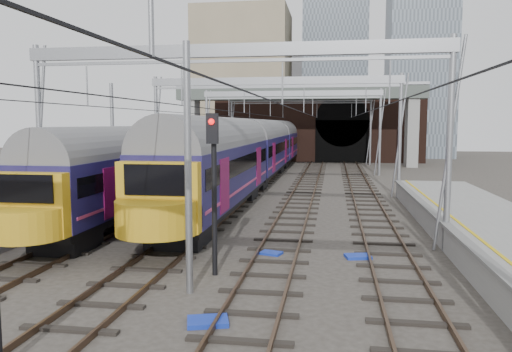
# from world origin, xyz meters

# --- Properties ---
(ground) EXTENTS (160.00, 160.00, 0.00)m
(ground) POSITION_xyz_m (0.00, 0.00, 0.00)
(ground) COLOR #38332D
(ground) RESTS_ON ground
(tracks) EXTENTS (14.40, 80.00, 0.22)m
(tracks) POSITION_xyz_m (0.00, 15.00, 0.02)
(tracks) COLOR #4C3828
(tracks) RESTS_ON ground
(overhead_line) EXTENTS (16.80, 80.00, 8.00)m
(overhead_line) POSITION_xyz_m (0.00, 21.49, 6.57)
(overhead_line) COLOR gray
(overhead_line) RESTS_ON ground
(retaining_wall) EXTENTS (28.00, 2.75, 9.00)m
(retaining_wall) POSITION_xyz_m (1.40, 51.93, 4.33)
(retaining_wall) COLOR #301C15
(retaining_wall) RESTS_ON ground
(overbridge) EXTENTS (28.00, 3.00, 9.25)m
(overbridge) POSITION_xyz_m (0.00, 46.00, 7.27)
(overbridge) COLOR gray
(overbridge) RESTS_ON ground
(city_skyline) EXTENTS (37.50, 27.50, 60.00)m
(city_skyline) POSITION_xyz_m (2.73, 70.48, 17.09)
(city_skyline) COLOR tan
(city_skyline) RESTS_ON ground
(train_main) EXTENTS (3.03, 70.06, 5.14)m
(train_main) POSITION_xyz_m (-2.00, 39.90, 2.63)
(train_main) COLOR black
(train_main) RESTS_ON ground
(train_second) EXTENTS (2.69, 46.66, 4.66)m
(train_second) POSITION_xyz_m (-6.00, 26.90, 2.42)
(train_second) COLOR black
(train_second) RESTS_ON ground
(signal_near_centre) EXTENTS (0.37, 0.47, 5.09)m
(signal_near_centre) POSITION_xyz_m (0.31, 3.68, 3.19)
(signal_near_centre) COLOR black
(signal_near_centre) RESTS_ON ground
(equip_cover_a) EXTENTS (1.13, 0.94, 0.11)m
(equip_cover_a) POSITION_xyz_m (1.05, -0.07, 0.06)
(equip_cover_a) COLOR #1732B0
(equip_cover_a) RESTS_ON ground
(equip_cover_b) EXTENTS (0.87, 0.73, 0.09)m
(equip_cover_b) POSITION_xyz_m (1.77, 6.52, 0.04)
(equip_cover_b) COLOR #1732B0
(equip_cover_b) RESTS_ON ground
(equip_cover_c) EXTENTS (1.01, 0.81, 0.10)m
(equip_cover_c) POSITION_xyz_m (4.90, 6.49, 0.05)
(equip_cover_c) COLOR #1732B0
(equip_cover_c) RESTS_ON ground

